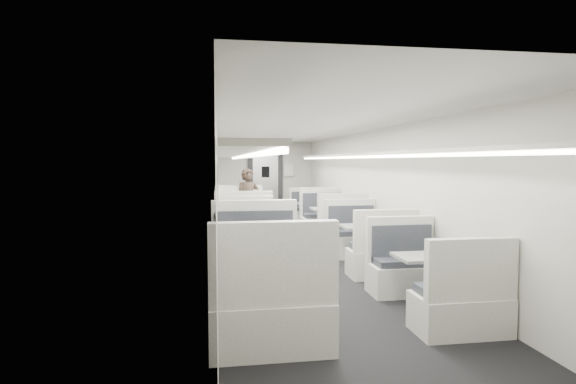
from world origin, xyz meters
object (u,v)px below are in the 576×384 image
object	(u,v)px
booth_left_d	(262,282)
exit_sign	(267,145)
booth_left_c	(248,246)
booth_right_d	(429,282)
vestibule_door	(265,185)
booth_right_a	(312,215)
booth_right_c	(365,245)
booth_left_b	(241,225)
booth_left_a	(237,216)
booth_right_b	(331,224)
passenger	(248,202)

from	to	relation	value
booth_left_d	exit_sign	world-z (taller)	exit_sign
booth_left_c	booth_right_d	size ratio (longest dim) A/B	1.11
booth_right_d	vestibule_door	world-z (taller)	vestibule_door
booth_right_a	booth_right_c	size ratio (longest dim) A/B	0.97
booth_left_b	booth_right_c	world-z (taller)	booth_left_b
vestibule_door	booth_right_a	bearing A→B (deg)	-67.87
booth_left_a	vestibule_door	bearing A→B (deg)	68.11
booth_right_b	booth_right_a	bearing A→B (deg)	90.00
booth_right_c	passenger	size ratio (longest dim) A/B	1.24
booth_left_a	vestibule_door	distance (m)	2.76
booth_right_b	passenger	xyz separation A→B (m)	(-1.78, 1.03, 0.42)
booth_left_b	booth_left_d	distance (m)	4.74
booth_left_b	passenger	world-z (taller)	passenger
booth_right_b	booth_left_c	bearing A→B (deg)	-130.96
booth_left_c	booth_right_a	distance (m)	4.80
booth_right_b	exit_sign	xyz separation A→B (m)	(-1.00, 4.03, 1.90)
booth_right_b	vestibule_door	xyz separation A→B (m)	(-1.00, 4.52, 0.66)
booth_right_c	booth_left_a	bearing A→B (deg)	114.49
booth_left_b	booth_left_d	world-z (taller)	booth_left_d
exit_sign	booth_right_a	bearing A→B (deg)	-63.10
booth_left_b	booth_right_a	world-z (taller)	booth_left_b
vestibule_door	booth_right_c	bearing A→B (deg)	-81.73
booth_right_d	booth_right_c	bearing A→B (deg)	90.00
booth_left_c	passenger	world-z (taller)	passenger
booth_left_b	booth_right_d	size ratio (longest dim) A/B	1.17
booth_right_c	vestibule_door	size ratio (longest dim) A/B	0.96
booth_right_b	booth_right_c	size ratio (longest dim) A/B	1.07
booth_right_a	booth_right_d	bearing A→B (deg)	-90.00
booth_right_a	exit_sign	xyz separation A→B (m)	(-1.00, 1.97, 1.93)
booth_right_c	exit_sign	bearing A→B (deg)	98.89
booth_left_a	exit_sign	xyz separation A→B (m)	(1.00, 2.00, 1.91)
passenger	vestibule_door	size ratio (longest dim) A/B	0.77
booth_right_d	exit_sign	xyz separation A→B (m)	(-1.00, 8.75, 1.93)
booth_left_d	exit_sign	size ratio (longest dim) A/B	3.81
booth_right_a	booth_right_d	distance (m)	6.77
booth_right_d	vestibule_door	xyz separation A→B (m)	(-1.00, 9.23, 0.69)
booth_left_b	booth_right_a	distance (m)	2.81
booth_right_a	exit_sign	bearing A→B (deg)	116.90
booth_right_b	passenger	world-z (taller)	passenger
booth_left_d	booth_right_d	xyz separation A→B (m)	(2.00, -0.06, -0.08)
booth_right_c	exit_sign	distance (m)	6.75
booth_left_a	booth_left_c	size ratio (longest dim) A/B	0.97
passenger	vestibule_door	distance (m)	3.58
booth_left_b	booth_left_c	distance (m)	2.39
booth_right_d	exit_sign	distance (m)	9.01
booth_right_d	booth_right_a	bearing A→B (deg)	90.00
booth_left_b	booth_right_a	bearing A→B (deg)	44.62
booth_left_d	passenger	size ratio (longest dim) A/B	1.46
booth_right_c	booth_right_d	distance (m)	2.35
booth_left_c	booth_left_d	bearing A→B (deg)	-90.00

